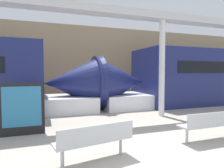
{
  "coord_description": "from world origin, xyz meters",
  "views": [
    {
      "loc": [
        -2.22,
        -3.23,
        1.79
      ],
      "look_at": [
        0.16,
        3.5,
        1.4
      ],
      "focal_mm": 32.0,
      "sensor_mm": 36.0,
      "label": 1
    }
  ],
  "objects_px": {
    "bench_far": "(95,139)",
    "trash_bin": "(3,116)",
    "support_column_near": "(162,69)",
    "bench_near": "(210,123)",
    "poster_board": "(22,109)"
  },
  "relations": [
    {
      "from": "bench_near",
      "to": "support_column_near",
      "type": "relative_size",
      "value": 0.43
    },
    {
      "from": "bench_far",
      "to": "support_column_near",
      "type": "xyz_separation_m",
      "value": [
        3.74,
        3.35,
        1.49
      ]
    },
    {
      "from": "poster_board",
      "to": "bench_near",
      "type": "bearing_deg",
      "value": -24.95
    },
    {
      "from": "bench_far",
      "to": "trash_bin",
      "type": "relative_size",
      "value": 1.66
    },
    {
      "from": "support_column_near",
      "to": "bench_far",
      "type": "bearing_deg",
      "value": -138.19
    },
    {
      "from": "bench_near",
      "to": "trash_bin",
      "type": "distance_m",
      "value": 5.88
    },
    {
      "from": "bench_near",
      "to": "trash_bin",
      "type": "relative_size",
      "value": 1.7
    },
    {
      "from": "bench_near",
      "to": "poster_board",
      "type": "height_order",
      "value": "poster_board"
    },
    {
      "from": "bench_far",
      "to": "bench_near",
      "type": "bearing_deg",
      "value": -6.58
    },
    {
      "from": "bench_near",
      "to": "poster_board",
      "type": "relative_size",
      "value": 1.13
    },
    {
      "from": "bench_far",
      "to": "poster_board",
      "type": "distance_m",
      "value": 2.85
    },
    {
      "from": "bench_near",
      "to": "support_column_near",
      "type": "bearing_deg",
      "value": 78.84
    },
    {
      "from": "bench_far",
      "to": "poster_board",
      "type": "height_order",
      "value": "poster_board"
    },
    {
      "from": "bench_near",
      "to": "poster_board",
      "type": "distance_m",
      "value": 5.18
    },
    {
      "from": "trash_bin",
      "to": "poster_board",
      "type": "distance_m",
      "value": 0.77
    }
  ]
}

